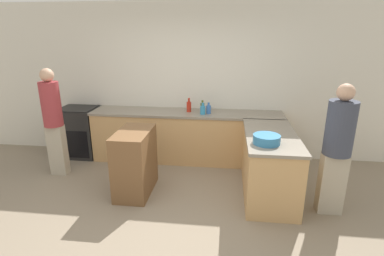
{
  "coord_description": "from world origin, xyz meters",
  "views": [
    {
      "loc": [
        0.7,
        -3.11,
        2.19
      ],
      "look_at": [
        0.22,
        0.8,
        0.93
      ],
      "focal_mm": 28.0,
      "sensor_mm": 36.0,
      "label": 1
    }
  ],
  "objects_px": {
    "hot_sauce_bottle": "(189,106)",
    "person_at_peninsula": "(337,146)",
    "dish_soap_bottle": "(203,110)",
    "water_bottle_blue": "(209,109)",
    "olive_oil_bottle": "(202,107)",
    "person_by_range": "(53,118)",
    "range_oven": "(80,132)",
    "island_table": "(135,162)",
    "mixing_bowl": "(267,139)"
  },
  "relations": [
    {
      "from": "hot_sauce_bottle",
      "to": "person_at_peninsula",
      "type": "bearing_deg",
      "value": -35.73
    },
    {
      "from": "dish_soap_bottle",
      "to": "water_bottle_blue",
      "type": "height_order",
      "value": "dish_soap_bottle"
    },
    {
      "from": "olive_oil_bottle",
      "to": "dish_soap_bottle",
      "type": "distance_m",
      "value": 0.18
    },
    {
      "from": "person_by_range",
      "to": "person_at_peninsula",
      "type": "xyz_separation_m",
      "value": [
        3.99,
        -0.61,
        -0.04
      ]
    },
    {
      "from": "range_oven",
      "to": "dish_soap_bottle",
      "type": "relative_size",
      "value": 4.62
    },
    {
      "from": "island_table",
      "to": "olive_oil_bottle",
      "type": "relative_size",
      "value": 4.58
    },
    {
      "from": "olive_oil_bottle",
      "to": "person_at_peninsula",
      "type": "height_order",
      "value": "person_at_peninsula"
    },
    {
      "from": "dish_soap_bottle",
      "to": "hot_sauce_bottle",
      "type": "bearing_deg",
      "value": 152.6
    },
    {
      "from": "mixing_bowl",
      "to": "person_by_range",
      "type": "xyz_separation_m",
      "value": [
        -3.15,
        0.6,
        -0.01
      ]
    },
    {
      "from": "person_by_range",
      "to": "island_table",
      "type": "bearing_deg",
      "value": -16.41
    },
    {
      "from": "range_oven",
      "to": "island_table",
      "type": "bearing_deg",
      "value": -40.35
    },
    {
      "from": "range_oven",
      "to": "hot_sauce_bottle",
      "type": "relative_size",
      "value": 3.75
    },
    {
      "from": "dish_soap_bottle",
      "to": "person_at_peninsula",
      "type": "bearing_deg",
      "value": -36.82
    },
    {
      "from": "dish_soap_bottle",
      "to": "water_bottle_blue",
      "type": "xyz_separation_m",
      "value": [
        0.09,
        0.06,
        -0.0
      ]
    },
    {
      "from": "range_oven",
      "to": "water_bottle_blue",
      "type": "distance_m",
      "value": 2.43
    },
    {
      "from": "person_by_range",
      "to": "mixing_bowl",
      "type": "bearing_deg",
      "value": -10.81
    },
    {
      "from": "dish_soap_bottle",
      "to": "person_by_range",
      "type": "bearing_deg",
      "value": -163.11
    },
    {
      "from": "dish_soap_bottle",
      "to": "person_at_peninsula",
      "type": "xyz_separation_m",
      "value": [
        1.73,
        -1.3,
        -0.07
      ]
    },
    {
      "from": "hot_sauce_bottle",
      "to": "person_at_peninsula",
      "type": "height_order",
      "value": "person_at_peninsula"
    },
    {
      "from": "range_oven",
      "to": "person_by_range",
      "type": "height_order",
      "value": "person_by_range"
    },
    {
      "from": "olive_oil_bottle",
      "to": "person_at_peninsula",
      "type": "distance_m",
      "value": 2.29
    },
    {
      "from": "person_at_peninsula",
      "to": "hot_sauce_bottle",
      "type": "bearing_deg",
      "value": 144.27
    },
    {
      "from": "water_bottle_blue",
      "to": "person_at_peninsula",
      "type": "distance_m",
      "value": 2.13
    },
    {
      "from": "island_table",
      "to": "dish_soap_bottle",
      "type": "bearing_deg",
      "value": 52.05
    },
    {
      "from": "island_table",
      "to": "mixing_bowl",
      "type": "relative_size",
      "value": 2.73
    },
    {
      "from": "dish_soap_bottle",
      "to": "mixing_bowl",
      "type": "bearing_deg",
      "value": -55.1
    },
    {
      "from": "hot_sauce_bottle",
      "to": "mixing_bowl",
      "type": "bearing_deg",
      "value": -50.97
    },
    {
      "from": "dish_soap_bottle",
      "to": "water_bottle_blue",
      "type": "bearing_deg",
      "value": 32.47
    },
    {
      "from": "person_by_range",
      "to": "hot_sauce_bottle",
      "type": "bearing_deg",
      "value": 22.12
    },
    {
      "from": "island_table",
      "to": "person_at_peninsula",
      "type": "bearing_deg",
      "value": -4.39
    },
    {
      "from": "range_oven",
      "to": "island_table",
      "type": "relative_size",
      "value": 0.99
    },
    {
      "from": "olive_oil_bottle",
      "to": "water_bottle_blue",
      "type": "height_order",
      "value": "olive_oil_bottle"
    },
    {
      "from": "dish_soap_bottle",
      "to": "person_by_range",
      "type": "height_order",
      "value": "person_by_range"
    },
    {
      "from": "hot_sauce_bottle",
      "to": "water_bottle_blue",
      "type": "height_order",
      "value": "hot_sauce_bottle"
    },
    {
      "from": "mixing_bowl",
      "to": "person_at_peninsula",
      "type": "height_order",
      "value": "person_at_peninsula"
    },
    {
      "from": "range_oven",
      "to": "person_at_peninsula",
      "type": "bearing_deg",
      "value": -19.36
    },
    {
      "from": "dish_soap_bottle",
      "to": "water_bottle_blue",
      "type": "distance_m",
      "value": 0.11
    },
    {
      "from": "person_at_peninsula",
      "to": "island_table",
      "type": "bearing_deg",
      "value": 175.61
    },
    {
      "from": "hot_sauce_bottle",
      "to": "olive_oil_bottle",
      "type": "height_order",
      "value": "hot_sauce_bottle"
    },
    {
      "from": "dish_soap_bottle",
      "to": "person_at_peninsula",
      "type": "height_order",
      "value": "person_at_peninsula"
    },
    {
      "from": "range_oven",
      "to": "mixing_bowl",
      "type": "bearing_deg",
      "value": -23.78
    },
    {
      "from": "dish_soap_bottle",
      "to": "island_table",
      "type": "bearing_deg",
      "value": -127.95
    },
    {
      "from": "range_oven",
      "to": "person_by_range",
      "type": "relative_size",
      "value": 0.53
    },
    {
      "from": "island_table",
      "to": "person_by_range",
      "type": "bearing_deg",
      "value": 163.59
    },
    {
      "from": "mixing_bowl",
      "to": "water_bottle_blue",
      "type": "distance_m",
      "value": 1.57
    },
    {
      "from": "olive_oil_bottle",
      "to": "dish_soap_bottle",
      "type": "relative_size",
      "value": 1.02
    },
    {
      "from": "island_table",
      "to": "water_bottle_blue",
      "type": "xyz_separation_m",
      "value": [
        0.95,
        1.16,
        0.51
      ]
    },
    {
      "from": "island_table",
      "to": "water_bottle_blue",
      "type": "distance_m",
      "value": 1.58
    },
    {
      "from": "hot_sauce_bottle",
      "to": "island_table",
      "type": "bearing_deg",
      "value": -116.24
    },
    {
      "from": "hot_sauce_bottle",
      "to": "water_bottle_blue",
      "type": "relative_size",
      "value": 1.28
    }
  ]
}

